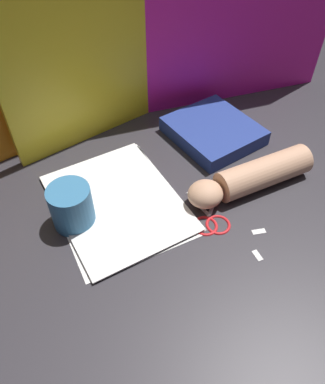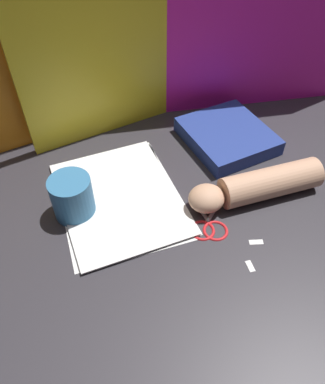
{
  "view_description": "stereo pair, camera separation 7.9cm",
  "coord_description": "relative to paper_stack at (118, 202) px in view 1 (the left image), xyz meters",
  "views": [
    {
      "loc": [
        -0.28,
        -0.51,
        0.66
      ],
      "look_at": [
        -0.03,
        0.0,
        0.06
      ],
      "focal_mm": 35.0,
      "sensor_mm": 36.0,
      "label": 1
    },
    {
      "loc": [
        -0.21,
        -0.54,
        0.66
      ],
      "look_at": [
        -0.03,
        0.0,
        0.06
      ],
      "focal_mm": 35.0,
      "sensor_mm": 36.0,
      "label": 2
    }
  ],
  "objects": [
    {
      "name": "ground_plane",
      "position": [
        0.12,
        -0.07,
        -0.0
      ],
      "size": [
        6.0,
        6.0,
        0.0
      ],
      "primitive_type": "plane",
      "color": "#2D2B30"
    },
    {
      "name": "backdrop_panel_center",
      "position": [
        0.09,
        0.29,
        0.26
      ],
      "size": [
        0.53,
        0.13,
        0.53
      ],
      "color": "yellow",
      "rests_on": "ground_plane"
    },
    {
      "name": "backdrop_panel_right",
      "position": [
        0.42,
        0.29,
        0.28
      ],
      "size": [
        0.75,
        0.12,
        0.57
      ],
      "color": "#D81E9E",
      "rests_on": "ground_plane"
    },
    {
      "name": "paper_stack",
      "position": [
        0.0,
        0.0,
        0.0
      ],
      "size": [
        0.3,
        0.37,
        0.01
      ],
      "color": "white",
      "rests_on": "ground_plane"
    },
    {
      "name": "book_closed",
      "position": [
        0.34,
        0.12,
        0.02
      ],
      "size": [
        0.24,
        0.26,
        0.04
      ],
      "color": "navy",
      "rests_on": "ground_plane"
    },
    {
      "name": "scissors",
      "position": [
        0.17,
        -0.14,
        -0.0
      ],
      "size": [
        0.13,
        0.15,
        0.01
      ],
      "color": "silver",
      "rests_on": "ground_plane"
    },
    {
      "name": "hand_forearm",
      "position": [
        0.31,
        -0.09,
        0.03
      ],
      "size": [
        0.33,
        0.08,
        0.07
      ],
      "color": "tan",
      "rests_on": "ground_plane"
    },
    {
      "name": "paper_scrap_near",
      "position": [
        0.21,
        -0.27,
        -0.0
      ],
      "size": [
        0.01,
        0.03,
        0.0
      ],
      "color": "white",
      "rests_on": "ground_plane"
    },
    {
      "name": "paper_scrap_mid",
      "position": [
        0.25,
        -0.22,
        -0.0
      ],
      "size": [
        0.03,
        0.02,
        0.0
      ],
      "color": "white",
      "rests_on": "ground_plane"
    },
    {
      "name": "mug",
      "position": [
        -0.11,
        -0.01,
        0.05
      ],
      "size": [
        0.09,
        0.09,
        0.1
      ],
      "color": "teal",
      "rests_on": "ground_plane"
    }
  ]
}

